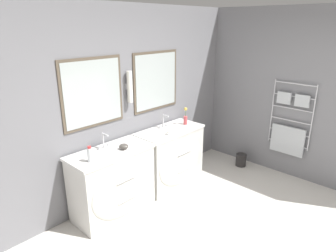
{
  "coord_description": "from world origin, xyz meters",
  "views": [
    {
      "loc": [
        -2.38,
        -0.9,
        2.35
      ],
      "look_at": [
        0.21,
        1.53,
        1.12
      ],
      "focal_mm": 32.0,
      "sensor_mm": 36.0,
      "label": 1
    }
  ],
  "objects_px": {
    "toiletry_bottle": "(90,155)",
    "flower_vase": "(185,117)",
    "vanity_right": "(171,157)",
    "waste_bin": "(241,160)",
    "vanity_left": "(114,183)",
    "amenity_bowl": "(124,146)"
  },
  "relations": [
    {
      "from": "toiletry_bottle",
      "to": "flower_vase",
      "type": "distance_m",
      "value": 1.74
    },
    {
      "from": "flower_vase",
      "to": "vanity_right",
      "type": "bearing_deg",
      "value": -177.44
    },
    {
      "from": "toiletry_bottle",
      "to": "vanity_right",
      "type": "bearing_deg",
      "value": 2.08
    },
    {
      "from": "vanity_right",
      "to": "toiletry_bottle",
      "type": "relative_size",
      "value": 5.64
    },
    {
      "from": "waste_bin",
      "to": "vanity_left",
      "type": "bearing_deg",
      "value": 168.33
    },
    {
      "from": "vanity_left",
      "to": "amenity_bowl",
      "type": "bearing_deg",
      "value": -17.24
    },
    {
      "from": "amenity_bowl",
      "to": "flower_vase",
      "type": "bearing_deg",
      "value": 2.78
    },
    {
      "from": "vanity_right",
      "to": "flower_vase",
      "type": "xyz_separation_m",
      "value": [
        0.34,
        0.02,
        0.54
      ]
    },
    {
      "from": "waste_bin",
      "to": "amenity_bowl",
      "type": "bearing_deg",
      "value": 168.72
    },
    {
      "from": "toiletry_bottle",
      "to": "amenity_bowl",
      "type": "xyz_separation_m",
      "value": [
        0.48,
        0.0,
        -0.05
      ]
    },
    {
      "from": "vanity_left",
      "to": "amenity_bowl",
      "type": "height_order",
      "value": "amenity_bowl"
    },
    {
      "from": "toiletry_bottle",
      "to": "amenity_bowl",
      "type": "bearing_deg",
      "value": 0.57
    },
    {
      "from": "vanity_right",
      "to": "amenity_bowl",
      "type": "height_order",
      "value": "amenity_bowl"
    },
    {
      "from": "vanity_left",
      "to": "waste_bin",
      "type": "bearing_deg",
      "value": -11.67
    },
    {
      "from": "vanity_left",
      "to": "flower_vase",
      "type": "relative_size",
      "value": 3.89
    },
    {
      "from": "vanity_left",
      "to": "flower_vase",
      "type": "xyz_separation_m",
      "value": [
        1.41,
        0.02,
        0.54
      ]
    },
    {
      "from": "toiletry_bottle",
      "to": "flower_vase",
      "type": "bearing_deg",
      "value": 2.17
    },
    {
      "from": "vanity_left",
      "to": "amenity_bowl",
      "type": "xyz_separation_m",
      "value": [
        0.15,
        -0.05,
        0.47
      ]
    },
    {
      "from": "vanity_left",
      "to": "waste_bin",
      "type": "xyz_separation_m",
      "value": [
        2.33,
        -0.48,
        -0.33
      ]
    },
    {
      "from": "toiletry_bottle",
      "to": "waste_bin",
      "type": "relative_size",
      "value": 0.87
    },
    {
      "from": "vanity_right",
      "to": "amenity_bowl",
      "type": "xyz_separation_m",
      "value": [
        -0.92,
        -0.05,
        0.47
      ]
    },
    {
      "from": "vanity_right",
      "to": "vanity_left",
      "type": "bearing_deg",
      "value": 180.0
    }
  ]
}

